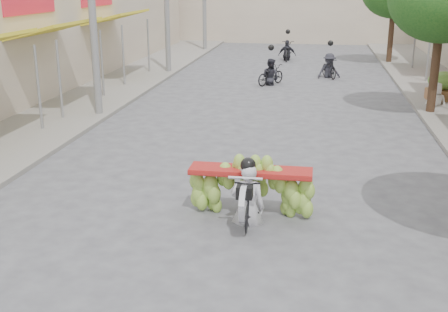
% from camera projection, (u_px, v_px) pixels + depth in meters
% --- Properties ---
extents(sidewalk_left, '(4.00, 60.00, 0.12)m').
position_uv_depth(sidewalk_left, '(89.00, 95.00, 21.54)').
color(sidewalk_left, gray).
rests_on(sidewalk_left, ground).
extents(produce_crate_far, '(1.20, 0.88, 1.16)m').
position_uv_depth(produce_crate_far, '(445.00, 84.00, 20.25)').
color(produce_crate_far, brown).
rests_on(produce_crate_far, ground).
extents(banana_motorbike, '(2.30, 1.81, 2.15)m').
position_uv_depth(banana_motorbike, '(249.00, 183.00, 10.36)').
color(banana_motorbike, black).
rests_on(banana_motorbike, ground).
extents(pedestrian, '(0.79, 0.51, 1.53)m').
position_uv_depth(pedestrian, '(438.00, 82.00, 19.52)').
color(pedestrian, white).
rests_on(pedestrian, ground).
extents(bg_motorbike_a, '(1.32, 1.59, 1.95)m').
position_uv_depth(bg_motorbike_a, '(271.00, 67.00, 23.80)').
color(bg_motorbike_a, black).
rests_on(bg_motorbike_a, ground).
extents(bg_motorbike_b, '(1.19, 1.62, 1.95)m').
position_uv_depth(bg_motorbike_b, '(330.00, 59.00, 25.43)').
color(bg_motorbike_b, black).
rests_on(bg_motorbike_b, ground).
extents(bg_motorbike_c, '(0.97, 1.81, 1.95)m').
position_uv_depth(bg_motorbike_c, '(287.00, 47.00, 31.01)').
color(bg_motorbike_c, black).
rests_on(bg_motorbike_c, ground).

